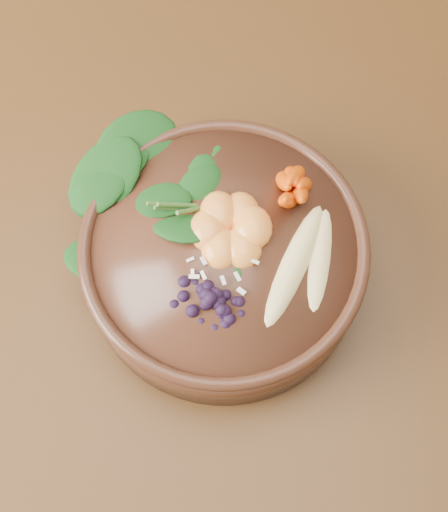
{
  "coord_description": "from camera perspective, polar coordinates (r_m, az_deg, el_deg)",
  "views": [
    {
      "loc": [
        0.04,
        -0.44,
        1.48
      ],
      "look_at": [
        0.05,
        -0.17,
        0.8
      ],
      "focal_mm": 50.0,
      "sensor_mm": 36.0,
      "label": 1
    }
  ],
  "objects": [
    {
      "name": "coconut_flakes",
      "position": [
        0.7,
        -0.27,
        -0.48
      ],
      "size": [
        0.11,
        0.1,
        0.01
      ],
      "primitive_type": null,
      "rotation": [
        0.0,
        0.0,
        -0.33
      ],
      "color": "white",
      "rests_on": "stoneware_bowl"
    },
    {
      "name": "dining_table",
      "position": [
        0.94,
        -3.81,
        6.01
      ],
      "size": [
        1.6,
        0.9,
        0.75
      ],
      "color": "#331C0C",
      "rests_on": "ground"
    },
    {
      "name": "ground",
      "position": [
        1.54,
        -2.31,
        -5.59
      ],
      "size": [
        4.0,
        4.0,
        0.0
      ],
      "primitive_type": "plane",
      "color": "#381E0F",
      "rests_on": "ground"
    },
    {
      "name": "banana_halves",
      "position": [
        0.69,
        6.78,
        -0.04
      ],
      "size": [
        0.1,
        0.15,
        0.03
      ],
      "rotation": [
        0.0,
        0.0,
        -0.33
      ],
      "color": "#E0CC84",
      "rests_on": "stoneware_bowl"
    },
    {
      "name": "stoneware_bowl",
      "position": [
        0.74,
        0.0,
        -0.29
      ],
      "size": [
        0.37,
        0.37,
        0.08
      ],
      "primitive_type": "cylinder",
      "rotation": [
        0.0,
        0.0,
        -0.33
      ],
      "color": "#3F2114",
      "rests_on": "dining_table"
    },
    {
      "name": "carrot_cluster",
      "position": [
        0.7,
        5.83,
        6.81
      ],
      "size": [
        0.08,
        0.08,
        0.08
      ],
      "primitive_type": null,
      "rotation": [
        0.0,
        0.0,
        -0.33
      ],
      "color": "#EA4600",
      "rests_on": "stoneware_bowl"
    },
    {
      "name": "kale_heap",
      "position": [
        0.72,
        -2.23,
        6.71
      ],
      "size": [
        0.23,
        0.22,
        0.04
      ],
      "primitive_type": null,
      "rotation": [
        0.0,
        0.0,
        -0.33
      ],
      "color": "#133F13",
      "rests_on": "stoneware_bowl"
    },
    {
      "name": "mandarin_cluster",
      "position": [
        0.7,
        0.55,
        2.68
      ],
      "size": [
        0.11,
        0.11,
        0.03
      ],
      "primitive_type": null,
      "rotation": [
        0.0,
        0.0,
        -0.33
      ],
      "color": "orange",
      "rests_on": "stoneware_bowl"
    },
    {
      "name": "blueberry_pile",
      "position": [
        0.67,
        -1.11,
        -3.08
      ],
      "size": [
        0.16,
        0.14,
        0.04
      ],
      "primitive_type": null,
      "rotation": [
        0.0,
        0.0,
        -0.33
      ],
      "color": "black",
      "rests_on": "stoneware_bowl"
    }
  ]
}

